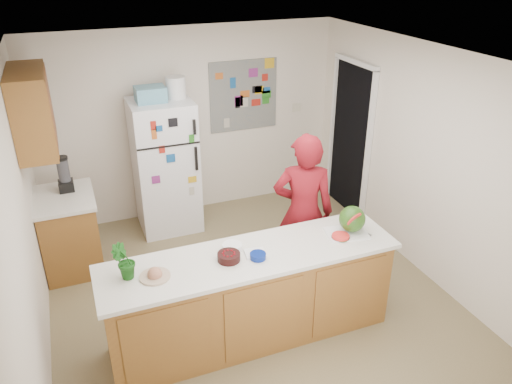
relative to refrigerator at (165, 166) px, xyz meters
name	(u,v)px	position (x,y,z in m)	size (l,w,h in m)	color
floor	(252,300)	(0.45, -1.88, -0.86)	(4.00, 4.50, 0.02)	brown
wall_back	(190,123)	(0.45, 0.38, 0.40)	(4.00, 0.02, 2.50)	beige
wall_left	(21,234)	(-1.56, -1.88, 0.40)	(0.02, 4.50, 2.50)	beige
wall_right	(425,163)	(2.46, -1.88, 0.40)	(0.02, 4.50, 2.50)	beige
ceiling	(251,59)	(0.45, -1.88, 1.66)	(4.00, 4.50, 0.02)	white
doorway	(351,140)	(2.44, -0.43, 0.17)	(0.03, 0.85, 2.04)	black
peninsula_base	(251,298)	(0.25, -2.38, -0.41)	(2.60, 0.62, 0.88)	brown
peninsula_top	(251,256)	(0.25, -2.38, 0.05)	(2.68, 0.70, 0.04)	silver
side_counter_base	(70,233)	(-1.24, -0.53, -0.42)	(0.60, 0.80, 0.86)	brown
side_counter_top	(63,198)	(-1.24, -0.53, 0.03)	(0.64, 0.84, 0.04)	silver
upper_cabinets	(32,110)	(-1.37, -0.58, 1.05)	(0.35, 1.00, 0.80)	brown
refrigerator	(165,166)	(0.00, 0.00, 0.00)	(0.75, 0.70, 1.70)	silver
fridge_top_bin	(150,94)	(-0.10, 0.00, 0.94)	(0.35, 0.28, 0.18)	#5999B2
photo_collage	(244,96)	(1.20, 0.36, 0.70)	(0.95, 0.01, 0.95)	slate
person	(303,213)	(1.06, -1.78, 0.02)	(0.63, 0.42, 1.74)	maroon
blender_appliance	(64,175)	(-1.19, -0.39, 0.24)	(0.13, 0.13, 0.38)	black
cutting_board	(347,233)	(1.22, -2.38, 0.08)	(0.38, 0.29, 0.01)	white
watermelon	(352,219)	(1.28, -2.36, 0.21)	(0.25, 0.25, 0.25)	#236118
watermelon_slice	(341,236)	(1.12, -2.43, 0.09)	(0.16, 0.16, 0.02)	red
cherry_bowl	(229,257)	(0.04, -2.39, 0.11)	(0.20, 0.20, 0.07)	black
white_bowl	(232,247)	(0.12, -2.25, 0.10)	(0.18, 0.18, 0.06)	silver
cobalt_bowl	(258,256)	(0.29, -2.46, 0.10)	(0.14, 0.14, 0.05)	navy
plate	(155,276)	(-0.60, -2.40, 0.08)	(0.25, 0.25, 0.02)	#C3BA92
paper_towel	(255,253)	(0.29, -2.39, 0.08)	(0.18, 0.16, 0.02)	white
keys	(367,236)	(1.37, -2.50, 0.08)	(0.08, 0.04, 0.01)	gray
potted_plant	(124,262)	(-0.82, -2.33, 0.23)	(0.18, 0.14, 0.32)	#0D470C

